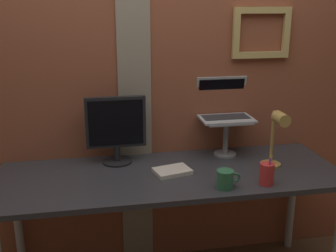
# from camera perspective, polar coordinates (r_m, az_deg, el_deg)

# --- Properties ---
(brick_wall_back) EXTENTS (3.48, 0.16, 2.45)m
(brick_wall_back) POSITION_cam_1_polar(r_m,az_deg,el_deg) (2.63, -2.10, 6.29)
(brick_wall_back) COLOR brown
(brick_wall_back) RESTS_ON ground_plane
(desk) EXTENTS (1.95, 0.69, 0.76)m
(desk) POSITION_cam_1_polar(r_m,az_deg,el_deg) (2.43, 0.44, -8.01)
(desk) COLOR #333338
(desk) RESTS_ON ground_plane
(monitor) EXTENTS (0.35, 0.18, 0.41)m
(monitor) POSITION_cam_1_polar(r_m,az_deg,el_deg) (2.49, -7.10, -0.02)
(monitor) COLOR black
(monitor) RESTS_ON desk
(laptop_stand) EXTENTS (0.28, 0.22, 0.23)m
(laptop_stand) POSITION_cam_1_polar(r_m,az_deg,el_deg) (2.64, 7.89, -0.73)
(laptop_stand) COLOR gray
(laptop_stand) RESTS_ON desk
(laptop) EXTENTS (0.33, 0.27, 0.25)m
(laptop) POSITION_cam_1_polar(r_m,az_deg,el_deg) (2.66, 7.54, 2.74)
(laptop) COLOR #ADB2B7
(laptop) RESTS_ON laptop_stand
(desk_lamp) EXTENTS (0.12, 0.20, 0.35)m
(desk_lamp) POSITION_cam_1_polar(r_m,az_deg,el_deg) (2.45, 14.60, -1.03)
(desk_lamp) COLOR tan
(desk_lamp) RESTS_ON desk
(pen_cup) EXTENTS (0.08, 0.08, 0.16)m
(pen_cup) POSITION_cam_1_polar(r_m,az_deg,el_deg) (2.29, 13.30, -6.38)
(pen_cup) COLOR red
(pen_cup) RESTS_ON desk
(coffee_mug) EXTENTS (0.13, 0.09, 0.10)m
(coffee_mug) POSITION_cam_1_polar(r_m,az_deg,el_deg) (2.22, 7.83, -7.18)
(coffee_mug) COLOR #33724C
(coffee_mug) RESTS_ON desk
(paper_clutter_stack) EXTENTS (0.23, 0.18, 0.02)m
(paper_clutter_stack) POSITION_cam_1_polar(r_m,az_deg,el_deg) (2.39, 0.58, -6.15)
(paper_clutter_stack) COLOR silver
(paper_clutter_stack) RESTS_ON desk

